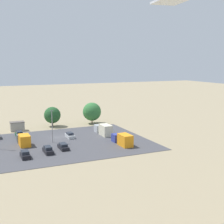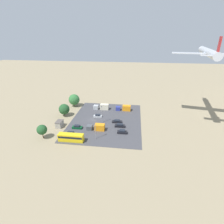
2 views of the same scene
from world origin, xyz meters
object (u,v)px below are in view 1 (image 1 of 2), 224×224
Objects in this scene: parked_car_0 at (63,147)px; parked_car_3 at (19,135)px; parked_truck_0 at (104,130)px; shed_building at (17,126)px; parked_car_1 at (25,155)px; parked_car_4 at (70,135)px; parked_car_5 at (48,150)px; parked_truck_2 at (123,140)px; parked_truck_1 at (24,140)px.

parked_car_0 is 1.04× the size of parked_car_3.
shed_building is at bearing 144.91° from parked_truck_0.
parked_car_1 reaches higher than parked_car_3.
parked_truck_0 is (-10.34, 0.37, 0.83)m from parked_car_4.
parked_car_4 is (-4.89, -10.55, 0.02)m from parked_car_0.
parked_truck_0 reaches higher than parked_car_5.
parked_car_3 is at bearing -28.13° from parked_car_4.
parked_car_1 is 20.85m from parked_car_3.
parked_car_1 is 25.07m from parked_truck_2.
parked_car_5 is at bearing 53.54° from parked_car_4.
parked_car_1 is at bearing -151.66° from parked_truck_0.
parked_car_3 is (-1.64, -20.79, -0.01)m from parked_car_1.
parked_car_5 is (-5.53, -1.51, -0.00)m from parked_car_1.
parked_car_5 is (4.22, 1.77, 0.08)m from parked_car_0.
parked_car_5 reaches higher than parked_car_0.
parked_truck_1 reaches higher than parked_car_5.
parked_truck_0 is (-24.97, -13.47, 0.77)m from parked_car_1.
parked_car_1 is at bearing -94.50° from parked_car_3.
parked_car_5 is at bearing -148.41° from parked_truck_0.
parked_truck_1 is at bearing -44.97° from parked_car_0.
parked_truck_0 is 23.58m from parked_truck_1.
parked_truck_0 is at bearing 177.96° from parked_car_4.
parked_car_1 reaches higher than parked_car_4.
parked_car_3 is at bearing 162.59° from parked_truck_0.
parked_car_3 is at bearing 86.01° from shed_building.
parked_car_5 reaches higher than parked_car_3.
parked_car_1 is (2.24, 29.44, -0.70)m from shed_building.
parked_car_1 is at bearing 43.39° from parked_car_4.
parked_truck_2 is (-23.41, 19.97, 0.71)m from parked_car_3.
parked_car_0 is 1.11× the size of parked_car_1.
parked_truck_0 is at bearing -17.41° from parked_car_3.
parked_truck_1 is 25.90m from parked_truck_2.
parked_truck_1 reaches higher than parked_car_4.
parked_truck_0 reaches higher than parked_truck_1.
parked_car_0 is at bearing 170.84° from parked_truck_2.
shed_building reaches higher than parked_car_3.
parked_car_4 is 10.38m from parked_truck_0.
shed_building is 36.59m from parked_truck_2.
parked_truck_1 is (8.28, -8.27, 0.71)m from parked_car_0.
parked_truck_0 is at bearing 4.66° from parked_truck_1.
parked_car_4 is 0.54× the size of parked_truck_1.
shed_building is at bearing -94.35° from parked_car_1.
shed_building is 17.90m from parked_truck_1.
shed_building is 27.22m from parked_car_0.
parked_car_4 reaches higher than parked_car_0.
shed_building reaches higher than parked_car_1.
parked_car_5 is at bearing -78.58° from parked_car_3.
parked_truck_0 is at bearing -146.22° from parked_car_0.
parked_truck_2 is at bearing -24.49° from parked_truck_1.
shed_building is 19.94m from parked_car_4.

